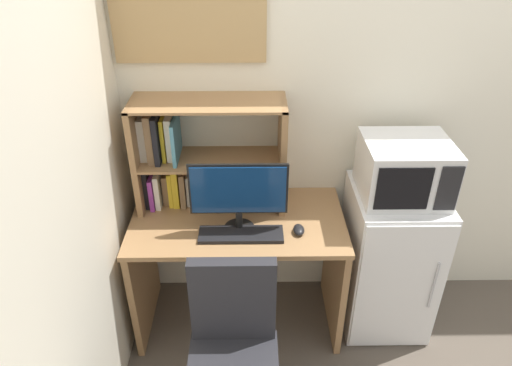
{
  "coord_description": "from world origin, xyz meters",
  "views": [
    {
      "loc": [
        -0.89,
        -2.41,
        2.28
      ],
      "look_at": [
        -0.86,
        -0.35,
        1.02
      ],
      "focal_mm": 32.88,
      "sensor_mm": 36.0,
      "label": 1
    }
  ],
  "objects": [
    {
      "name": "wall_back",
      "position": [
        0.4,
        0.02,
        1.3
      ],
      "size": [
        6.4,
        0.04,
        2.6
      ],
      "primitive_type": "cube",
      "color": "silver",
      "rests_on": "ground_plane"
    },
    {
      "name": "desk",
      "position": [
        -0.96,
        -0.32,
        0.53
      ],
      "size": [
        1.17,
        0.64,
        0.77
      ],
      "color": "#997047",
      "rests_on": "ground_plane"
    },
    {
      "name": "hutch_bookshelf",
      "position": [
        -1.24,
        -0.13,
        1.08
      ],
      "size": [
        0.81,
        0.3,
        0.62
      ],
      "color": "#997047",
      "rests_on": "desk"
    },
    {
      "name": "monitor",
      "position": [
        -0.95,
        -0.41,
        1.0
      ],
      "size": [
        0.5,
        0.16,
        0.39
      ],
      "color": "black",
      "rests_on": "desk"
    },
    {
      "name": "keyboard",
      "position": [
        -0.94,
        -0.47,
        0.78
      ],
      "size": [
        0.44,
        0.14,
        0.02
      ],
      "primitive_type": "cube",
      "color": "black",
      "rests_on": "desk"
    },
    {
      "name": "computer_mouse",
      "position": [
        -0.64,
        -0.45,
        0.79
      ],
      "size": [
        0.06,
        0.09,
        0.04
      ],
      "primitive_type": "ellipsoid",
      "color": "black",
      "rests_on": "desk"
    },
    {
      "name": "mini_fridge",
      "position": [
        -0.08,
        -0.29,
        0.45
      ],
      "size": [
        0.49,
        0.55,
        0.91
      ],
      "color": "white",
      "rests_on": "ground_plane"
    },
    {
      "name": "microwave",
      "position": [
        -0.08,
        -0.29,
        1.06
      ],
      "size": [
        0.45,
        0.4,
        0.31
      ],
      "color": "silver",
      "rests_on": "mini_fridge"
    },
    {
      "name": "wall_corkboard",
      "position": [
        -1.19,
        -0.01,
        1.81
      ],
      "size": [
        0.77,
        0.02,
        0.52
      ],
      "primitive_type": "cube",
      "color": "tan"
    }
  ]
}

